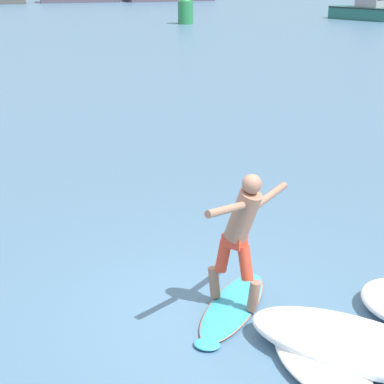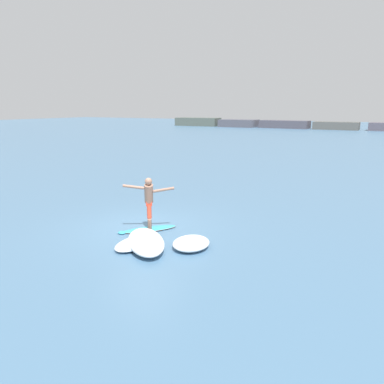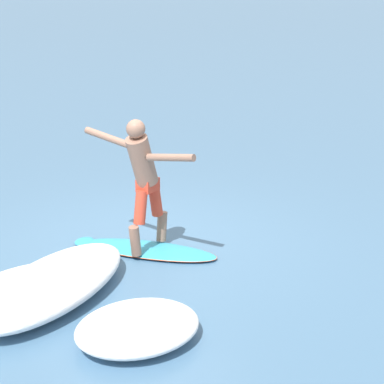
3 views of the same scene
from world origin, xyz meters
name	(u,v)px [view 3 (image 3 of 3)]	position (x,y,z in m)	size (l,w,h in m)	color
ground_plane	(146,243)	(0.00, 0.00, 0.00)	(200.00, 200.00, 0.00)	teal
surfboard	(147,249)	(0.28, -0.07, 0.03)	(1.61, 1.83, 0.20)	#35A5C6
surfer	(143,174)	(0.35, -0.12, 1.10)	(1.39, 1.04, 1.76)	#906854
wave_foam_at_tail	(54,284)	(1.14, -1.44, 0.19)	(2.33, 2.39, 0.38)	white
wave_foam_at_nose	(138,327)	(2.31, -0.82, 0.15)	(1.20, 1.39, 0.30)	white
wave_foam_beside	(46,279)	(0.78, -1.48, 0.09)	(0.90, 1.56, 0.19)	white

